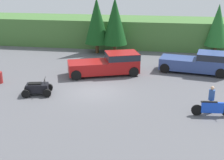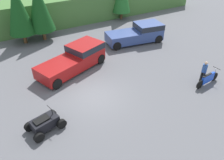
% 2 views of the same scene
% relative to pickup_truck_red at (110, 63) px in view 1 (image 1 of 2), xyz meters
% --- Properties ---
extents(ground_plane, '(80.00, 80.00, 0.00)m').
position_rel_pickup_truck_red_xyz_m(ground_plane, '(-0.45, -4.19, -0.97)').
color(ground_plane, '#5B5B60').
extents(hillside_backdrop, '(44.00, 6.00, 3.14)m').
position_rel_pickup_truck_red_xyz_m(hillside_backdrop, '(-0.45, 11.81, 0.59)').
color(hillside_backdrop, '#477538').
rests_on(hillside_backdrop, ground_plane).
extents(tree_left, '(2.55, 2.55, 5.81)m').
position_rel_pickup_truck_red_xyz_m(tree_left, '(-2.61, 7.27, 2.44)').
color(tree_left, brown).
rests_on(tree_left, ground_plane).
extents(tree_mid_left, '(2.58, 2.58, 5.87)m').
position_rel_pickup_truck_red_xyz_m(tree_mid_left, '(-0.68, 7.13, 2.47)').
color(tree_mid_left, brown).
rests_on(tree_mid_left, ground_plane).
extents(tree_mid_right, '(2.30, 2.30, 5.24)m').
position_rel_pickup_truck_red_xyz_m(tree_mid_right, '(9.73, 8.55, 2.10)').
color(tree_mid_right, brown).
rests_on(tree_mid_right, ground_plane).
extents(pickup_truck_red, '(6.19, 4.03, 1.83)m').
position_rel_pickup_truck_red_xyz_m(pickup_truck_red, '(0.00, 0.00, 0.00)').
color(pickup_truck_red, maroon).
rests_on(pickup_truck_red, ground_plane).
extents(pickup_truck_second, '(5.90, 3.11, 1.83)m').
position_rel_pickup_truck_red_xyz_m(pickup_truck_second, '(7.49, 1.68, -0.00)').
color(pickup_truck_second, '#334784').
rests_on(pickup_truck_second, ground_plane).
extents(dirt_bike, '(2.44, 0.60, 1.13)m').
position_rel_pickup_truck_red_xyz_m(dirt_bike, '(7.38, -7.04, -0.50)').
color(dirt_bike, black).
rests_on(dirt_bike, ground_plane).
extents(quad_atv, '(2.26, 1.75, 1.15)m').
position_rel_pickup_truck_red_xyz_m(quad_atv, '(-4.20, -5.41, -0.52)').
color(quad_atv, black).
rests_on(quad_atv, ground_plane).
extents(rider_person, '(0.39, 0.39, 1.71)m').
position_rel_pickup_truck_red_xyz_m(rider_person, '(7.34, -6.60, -0.04)').
color(rider_person, black).
rests_on(rider_person, ground_plane).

